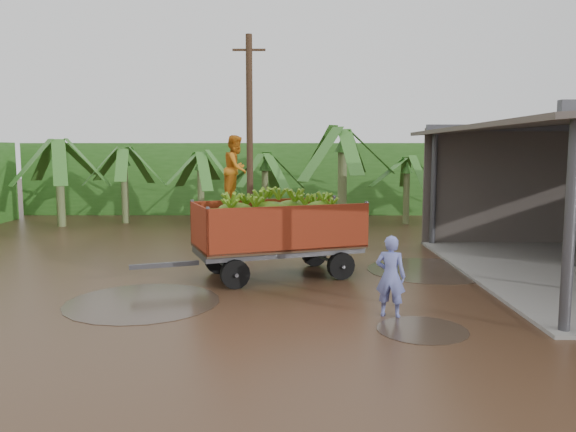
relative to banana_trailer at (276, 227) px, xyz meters
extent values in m
plane|color=black|center=(-0.07, -0.89, -1.29)|extent=(100.00, 100.00, 0.00)
cube|color=#2D661E|center=(-2.07, 15.11, 0.51)|extent=(22.00, 3.00, 3.60)
cube|color=#47474C|center=(-2.68, -1.01, -0.79)|extent=(1.59, 0.68, 0.11)
imported|color=#C06A16|center=(-1.04, 0.15, 1.49)|extent=(0.87, 0.99, 1.70)
imported|color=#6D77C6|center=(2.33, -3.51, -0.48)|extent=(0.69, 0.57, 1.62)
cylinder|color=#47301E|center=(-1.15, 6.53, 2.41)|extent=(0.24, 0.24, 7.41)
cube|color=#47301E|center=(-1.15, 6.53, 5.57)|extent=(1.20, 0.08, 0.08)
camera|label=1|loc=(0.37, -14.28, 1.98)|focal=35.00mm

